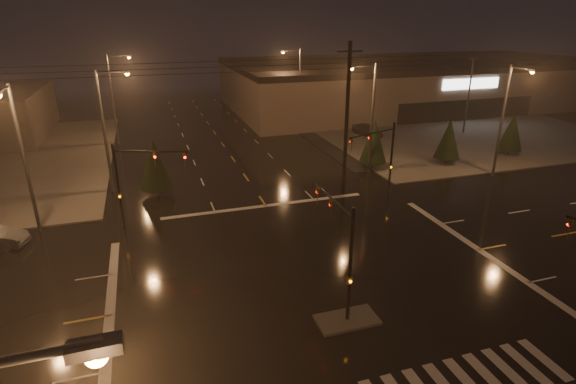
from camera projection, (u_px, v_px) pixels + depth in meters
name	position (u px, v px, depth m)	size (l,w,h in m)	color
ground	(317.00, 278.00, 25.32)	(140.00, 140.00, 0.00)	black
sidewalk_ne	(444.00, 126.00, 60.45)	(36.00, 36.00, 0.12)	#4E4B45
median_island	(347.00, 320.00, 21.75)	(3.00, 1.60, 0.15)	#4E4B45
stop_bar_far	(266.00, 206.00, 35.07)	(16.00, 0.50, 0.01)	beige
parking_lot	(485.00, 127.00, 60.11)	(50.00, 24.00, 0.08)	black
retail_building	(413.00, 81.00, 74.68)	(60.20, 28.30, 7.20)	#6C5C4D
signal_mast_median	(343.00, 244.00, 21.23)	(0.25, 4.59, 6.00)	black
signal_mast_ne	(383.00, 152.00, 35.63)	(4.84, 1.86, 6.00)	black
signal_mast_nw	(132.00, 176.00, 30.22)	(4.84, 1.86, 6.00)	black
streetlight_1	(107.00, 123.00, 35.98)	(2.77, 0.32, 10.00)	#38383A
streetlight_2	(115.00, 93.00, 50.16)	(2.77, 0.32, 10.00)	#38383A
streetlight_3	(370.00, 111.00, 40.58)	(2.77, 0.32, 10.00)	#38383A
streetlight_4	(298.00, 83.00, 58.32)	(2.77, 0.32, 10.00)	#38383A
streetlight_5	(21.00, 151.00, 28.56)	(0.32, 2.77, 10.00)	#38383A
streetlight_6	(506.00, 114.00, 39.40)	(0.32, 2.77, 10.00)	#38383A
utility_pole_1	(347.00, 114.00, 37.78)	(2.20, 0.32, 12.00)	black
conifer_0	(374.00, 141.00, 42.72)	(2.60, 2.60, 4.77)	black
conifer_1	(449.00, 139.00, 44.00)	(2.48, 2.48, 4.57)	black
conifer_2	(512.00, 131.00, 46.91)	(2.44, 2.44, 4.51)	black
conifer_3	(155.00, 163.00, 36.18)	(2.63, 2.63, 4.81)	black
car_parked	(367.00, 130.00, 55.35)	(1.82, 4.52, 1.54)	black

